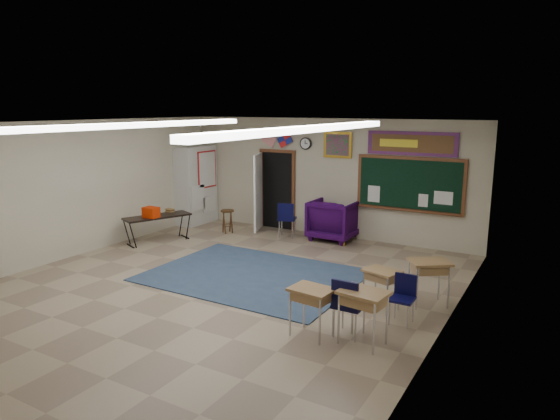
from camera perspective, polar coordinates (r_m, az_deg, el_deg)
The scene contains 24 objects.
floor at distance 9.48m, azimuth -6.83°, elevation -8.64°, with size 9.00×9.00×0.00m, color gray.
back_wall at distance 12.88m, azimuth 5.15°, elevation 3.72°, with size 8.00×0.04×3.00m, color #BDB499.
left_wall at distance 11.89m, azimuth -22.61°, elevation 2.20°, with size 0.04×9.00×3.00m, color #BDB499.
right_wall at distance 7.41m, azimuth 18.44°, elevation -2.82°, with size 0.04×9.00×3.00m, color #BDB499.
ceiling at distance 8.89m, azimuth -7.30°, elevation 9.81°, with size 8.00×9.00×0.04m, color silver.
area_rug at distance 9.98m, azimuth -3.12°, elevation -7.45°, with size 4.00×3.00×0.02m, color #2F455A.
fluorescent_strips at distance 8.89m, azimuth -7.29°, elevation 9.42°, with size 3.86×6.00×0.10m, color white, non-canonical shape.
doorway at distance 13.52m, azimuth -0.93°, elevation 2.25°, with size 1.10×0.89×2.16m.
chalkboard at distance 12.09m, azimuth 14.55°, elevation 2.70°, with size 2.55×0.14×1.30m.
bulletin_board at distance 11.99m, azimuth 14.80°, elevation 7.36°, with size 2.10×0.05×0.55m.
framed_art_print at distance 12.62m, azimuth 6.60°, elevation 7.41°, with size 0.75×0.05×0.65m.
wall_clock at distance 13.00m, azimuth 2.94°, elevation 7.60°, with size 0.32×0.05×0.32m.
wall_flags at distance 13.38m, azimuth -0.37°, elevation 8.29°, with size 1.16×0.06×0.70m, color red, non-canonical shape.
storage_cabinet at distance 14.38m, azimuth -9.54°, elevation 2.82°, with size 0.59×1.25×2.20m.
wingback_armchair at distance 12.57m, azimuth 6.18°, elevation -1.11°, with size 1.08×1.11×1.01m, color #210532.
student_chair_reading at distance 12.74m, azimuth 0.82°, elevation -1.10°, with size 0.46×0.46×0.91m, color black, non-canonical shape.
student_chair_desk_a at distance 7.42m, azimuth 7.93°, elevation -10.86°, with size 0.45×0.45×0.89m, color black, non-canonical shape.
student_chair_desk_b at distance 7.97m, azimuth 13.76°, elevation -10.00°, with size 0.38×0.38×0.76m, color black, non-canonical shape.
student_desk_front_left at distance 8.45m, azimuth 11.50°, elevation -8.65°, with size 0.65×0.56×0.67m.
student_desk_front_right at distance 8.80m, azimuth 16.64°, elevation -7.71°, with size 0.80×0.76×0.77m.
student_desk_back_left at distance 7.37m, azimuth 3.63°, elevation -11.26°, with size 0.65×0.52×0.73m.
student_desk_back_right at distance 7.20m, azimuth 9.46°, elevation -11.71°, with size 0.71×0.57×0.79m.
folding_table at distance 12.65m, azimuth -13.80°, elevation -1.97°, with size 1.12×1.69×0.92m.
wooden_stool at distance 13.25m, azimuth -6.02°, elevation -1.26°, with size 0.35×0.35×0.62m.
Camera 1 is at (5.40, -7.06, 3.28)m, focal length 32.00 mm.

